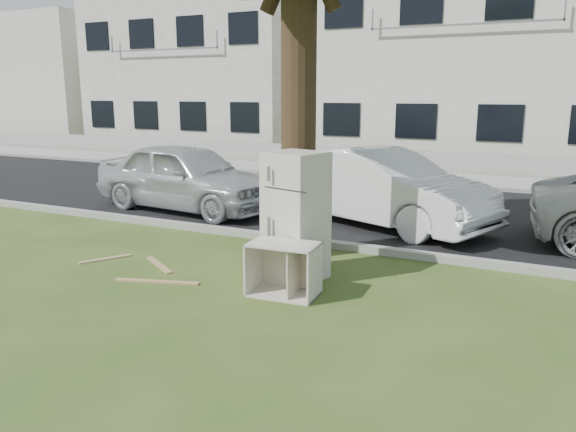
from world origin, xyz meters
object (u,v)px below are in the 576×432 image
at_px(cabinet, 284,269).
at_px(fridge, 296,216).
at_px(car_center, 381,188).
at_px(car_left, 187,177).

bearing_deg(cabinet, fridge, 99.02).
bearing_deg(fridge, cabinet, -61.90).
bearing_deg(fridge, car_center, 103.36).
xyz_separation_m(cabinet, car_center, (-0.04, 4.38, 0.40)).
distance_m(cabinet, car_center, 4.40).
distance_m(car_center, car_left, 4.35).
xyz_separation_m(fridge, cabinet, (0.16, -0.70, -0.55)).
bearing_deg(car_center, fridge, -160.35).
height_order(cabinet, car_center, car_center).
height_order(fridge, car_left, fridge).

